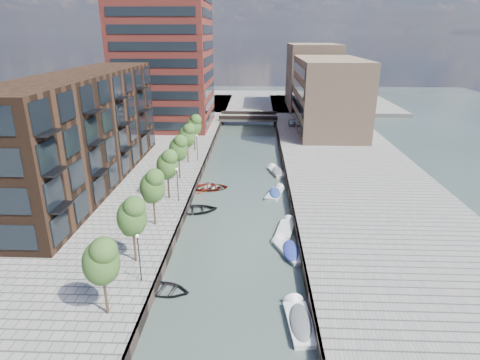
# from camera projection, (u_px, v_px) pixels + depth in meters

# --- Properties ---
(water) EXTENTS (300.00, 300.00, 0.00)m
(water) POSITION_uv_depth(u_px,v_px,m) (244.00, 167.00, 62.12)
(water) COLOR #38473F
(water) RESTS_ON ground
(quay_left) EXTENTS (60.00, 140.00, 1.00)m
(quay_left) POSITION_uv_depth(u_px,v_px,m) (17.00, 161.00, 63.33)
(quay_left) COLOR gray
(quay_left) RESTS_ON ground
(quay_right) EXTENTS (20.00, 140.00, 1.00)m
(quay_right) POSITION_uv_depth(u_px,v_px,m) (348.00, 166.00, 61.33)
(quay_right) COLOR gray
(quay_right) RESTS_ON ground
(quay_wall_left) EXTENTS (0.25, 140.00, 1.00)m
(quay_wall_left) POSITION_uv_depth(u_px,v_px,m) (205.00, 164.00, 62.18)
(quay_wall_left) COLOR #332823
(quay_wall_left) RESTS_ON ground
(quay_wall_right) EXTENTS (0.25, 140.00, 1.00)m
(quay_wall_right) POSITION_uv_depth(u_px,v_px,m) (284.00, 165.00, 61.71)
(quay_wall_right) COLOR #332823
(quay_wall_right) RESTS_ON ground
(far_closure) EXTENTS (80.00, 40.00, 1.00)m
(far_closure) POSITION_uv_depth(u_px,v_px,m) (250.00, 102.00, 118.20)
(far_closure) COLOR gray
(far_closure) RESTS_ON ground
(apartment_block) EXTENTS (8.00, 38.00, 14.00)m
(apartment_block) POSITION_uv_depth(u_px,v_px,m) (84.00, 130.00, 50.75)
(apartment_block) COLOR black
(apartment_block) RESTS_ON quay_left
(tower) EXTENTS (18.00, 18.00, 30.00)m
(tower) POSITION_uv_depth(u_px,v_px,m) (164.00, 52.00, 80.68)
(tower) COLOR maroon
(tower) RESTS_ON quay_left
(tan_block_near) EXTENTS (12.00, 25.00, 14.00)m
(tan_block_near) POSITION_uv_depth(u_px,v_px,m) (328.00, 95.00, 79.36)
(tan_block_near) COLOR #9D7A60
(tan_block_near) RESTS_ON quay_right
(tan_block_far) EXTENTS (12.00, 20.00, 16.00)m
(tan_block_far) POSITION_uv_depth(u_px,v_px,m) (312.00, 76.00, 103.39)
(tan_block_far) COLOR #9D7A60
(tan_block_far) RESTS_ON quay_right
(bridge) EXTENTS (13.00, 6.00, 1.30)m
(bridge) POSITION_uv_depth(u_px,v_px,m) (248.00, 117.00, 91.64)
(bridge) COLOR gray
(bridge) RESTS_ON ground
(tree_0) EXTENTS (2.50, 2.50, 5.95)m
(tree_0) POSITION_uv_depth(u_px,v_px,m) (101.00, 260.00, 26.86)
(tree_0) COLOR #382619
(tree_0) RESTS_ON quay_left
(tree_1) EXTENTS (2.50, 2.50, 5.95)m
(tree_1) POSITION_uv_depth(u_px,v_px,m) (132.00, 215.00, 33.42)
(tree_1) COLOR #382619
(tree_1) RESTS_ON quay_left
(tree_2) EXTENTS (2.50, 2.50, 5.95)m
(tree_2) POSITION_uv_depth(u_px,v_px,m) (152.00, 185.00, 39.98)
(tree_2) COLOR #382619
(tree_2) RESTS_ON quay_left
(tree_3) EXTENTS (2.50, 2.50, 5.95)m
(tree_3) POSITION_uv_depth(u_px,v_px,m) (167.00, 164.00, 46.55)
(tree_3) COLOR #382619
(tree_3) RESTS_ON quay_left
(tree_4) EXTENTS (2.50, 2.50, 5.95)m
(tree_4) POSITION_uv_depth(u_px,v_px,m) (178.00, 148.00, 53.11)
(tree_4) COLOR #382619
(tree_4) RESTS_ON quay_left
(tree_5) EXTENTS (2.50, 2.50, 5.95)m
(tree_5) POSITION_uv_depth(u_px,v_px,m) (187.00, 135.00, 59.67)
(tree_5) COLOR #382619
(tree_5) RESTS_ON quay_left
(tree_6) EXTENTS (2.50, 2.50, 5.95)m
(tree_6) POSITION_uv_depth(u_px,v_px,m) (194.00, 125.00, 66.24)
(tree_6) COLOR #382619
(tree_6) RESTS_ON quay_left
(lamp_0) EXTENTS (0.24, 0.24, 4.12)m
(lamp_0) POSITION_uv_depth(u_px,v_px,m) (139.00, 253.00, 31.18)
(lamp_0) COLOR black
(lamp_0) RESTS_ON quay_left
(lamp_1) EXTENTS (0.24, 0.24, 4.12)m
(lamp_1) POSITION_uv_depth(u_px,v_px,m) (177.00, 181.00, 46.18)
(lamp_1) COLOR black
(lamp_1) RESTS_ON quay_left
(lamp_2) EXTENTS (0.24, 0.24, 4.12)m
(lamp_2) POSITION_uv_depth(u_px,v_px,m) (197.00, 145.00, 61.18)
(lamp_2) COLOR black
(lamp_2) RESTS_ON quay_left
(sloop_0) EXTENTS (4.77, 3.81, 0.88)m
(sloop_0) POSITION_uv_depth(u_px,v_px,m) (165.00, 292.00, 32.27)
(sloop_0) COLOR #242326
(sloop_0) RESTS_ON ground
(sloop_1) EXTENTS (5.58, 4.41, 1.04)m
(sloop_1) POSITION_uv_depth(u_px,v_px,m) (196.00, 212.00, 46.70)
(sloop_1) COLOR black
(sloop_1) RESTS_ON ground
(sloop_2) EXTENTS (5.25, 3.99, 1.02)m
(sloop_2) POSITION_uv_depth(u_px,v_px,m) (210.00, 189.00, 53.43)
(sloop_2) COLOR maroon
(sloop_2) RESTS_ON ground
(sloop_3) EXTENTS (5.46, 4.73, 0.95)m
(sloop_3) POSITION_uv_depth(u_px,v_px,m) (209.00, 188.00, 53.71)
(sloop_3) COLOR silver
(sloop_3) RESTS_ON ground
(sloop_4) EXTENTS (4.67, 3.81, 0.85)m
(sloop_4) POSITION_uv_depth(u_px,v_px,m) (208.00, 187.00, 54.18)
(sloop_4) COLOR black
(sloop_4) RESTS_ON ground
(motorboat_0) EXTENTS (3.37, 4.96, 1.57)m
(motorboat_0) POSITION_uv_depth(u_px,v_px,m) (288.00, 250.00, 38.08)
(motorboat_0) COLOR silver
(motorboat_0) RESTS_ON ground
(motorboat_1) EXTENTS (2.18, 5.09, 1.65)m
(motorboat_1) POSITION_uv_depth(u_px,v_px,m) (299.00, 320.00, 28.81)
(motorboat_1) COLOR white
(motorboat_1) RESTS_ON ground
(motorboat_2) EXTENTS (2.47, 4.69, 1.49)m
(motorboat_2) POSITION_uv_depth(u_px,v_px,m) (286.00, 228.00, 42.63)
(motorboat_2) COLOR silver
(motorboat_2) RESTS_ON ground
(motorboat_3) EXTENTS (2.83, 4.79, 1.51)m
(motorboat_3) POSITION_uv_depth(u_px,v_px,m) (276.00, 193.00, 51.66)
(motorboat_3) COLOR silver
(motorboat_3) RESTS_ON ground
(motorboat_4) EXTENTS (2.77, 4.82, 1.52)m
(motorboat_4) POSITION_uv_depth(u_px,v_px,m) (276.00, 172.00, 59.61)
(motorboat_4) COLOR #B7B6B5
(motorboat_4) RESTS_ON ground
(car) EXTENTS (1.63, 4.01, 1.37)m
(car) POSITION_uv_depth(u_px,v_px,m) (292.00, 122.00, 85.44)
(car) COLOR #A2A4A7
(car) RESTS_ON quay_right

